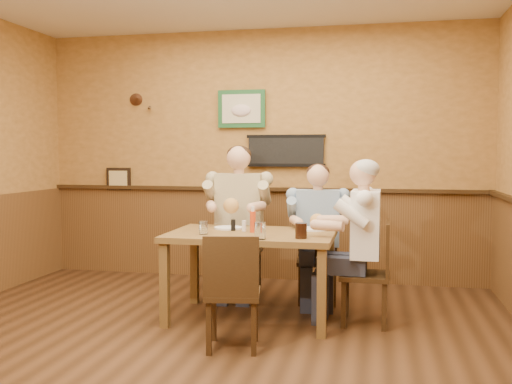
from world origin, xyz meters
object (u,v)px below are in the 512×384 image
at_px(cola_tumbler, 301,231).
at_px(hot_sauce_bottle, 253,221).
at_px(chair_back_left, 239,248).
at_px(diner_white_elder, 365,251).
at_px(diner_tan_shirt, 239,228).
at_px(chair_near_side, 233,291).
at_px(salt_shaker, 244,226).
at_px(water_glass_mid, 260,231).
at_px(chair_right_end, 365,273).
at_px(pepper_shaker, 233,225).
at_px(dining_table, 252,243).
at_px(chair_back_right, 317,259).
at_px(diner_blue_polo, 318,241).
at_px(water_glass_left, 203,228).

xyz_separation_m(cola_tumbler, hot_sauce_bottle, (-0.45, 0.26, 0.04)).
height_order(chair_back_left, diner_white_elder, diner_white_elder).
height_order(chair_back_left, diner_tan_shirt, diner_tan_shirt).
height_order(chair_near_side, salt_shaker, chair_near_side).
height_order(chair_back_left, cola_tumbler, chair_back_left).
bearing_deg(chair_near_side, cola_tumbler, -140.93).
relative_size(chair_back_left, water_glass_mid, 6.95).
height_order(chair_back_left, chair_right_end, chair_back_left).
bearing_deg(pepper_shaker, chair_near_side, -75.91).
xyz_separation_m(dining_table, salt_shaker, (-0.08, 0.05, 0.14)).
xyz_separation_m(hot_sauce_bottle, pepper_shaker, (-0.19, 0.06, -0.05)).
bearing_deg(pepper_shaker, chair_right_end, -0.95).
bearing_deg(chair_near_side, diner_white_elder, -149.37).
relative_size(chair_back_right, chair_near_side, 0.98).
distance_m(diner_blue_polo, salt_shaker, 0.86).
bearing_deg(hot_sauce_bottle, salt_shaker, 153.09).
xyz_separation_m(chair_near_side, diner_white_elder, (0.93, 0.79, 0.19)).
distance_m(chair_back_right, diner_white_elder, 0.79).
bearing_deg(water_glass_left, diner_blue_polo, 44.40).
relative_size(chair_back_left, salt_shaker, 10.06).
height_order(water_glass_left, pepper_shaker, water_glass_left).
bearing_deg(chair_near_side, diner_tan_shirt, -87.89).
xyz_separation_m(diner_tan_shirt, diner_blue_polo, (0.80, -0.13, -0.08)).
distance_m(water_glass_mid, cola_tumbler, 0.33).
relative_size(cola_tumbler, salt_shaker, 1.31).
bearing_deg(chair_back_right, pepper_shaker, -143.94).
xyz_separation_m(salt_shaker, pepper_shaker, (-0.10, 0.02, 0.00)).
relative_size(chair_back_right, salt_shaker, 8.88).
bearing_deg(diner_blue_polo, water_glass_mid, -113.85).
distance_m(chair_back_right, water_glass_mid, 1.16).
relative_size(diner_tan_shirt, pepper_shaker, 13.67).
bearing_deg(dining_table, pepper_shaker, 159.73).
height_order(chair_right_end, salt_shaker, chair_right_end).
xyz_separation_m(diner_tan_shirt, pepper_shaker, (0.12, -0.72, 0.13)).
bearing_deg(water_glass_mid, cola_tumbler, 20.69).
relative_size(chair_back_right, diner_blue_polo, 0.70).
bearing_deg(chair_right_end, chair_near_side, -48.13).
bearing_deg(hot_sauce_bottle, chair_right_end, 2.49).
distance_m(chair_near_side, diner_blue_polo, 1.49).
height_order(chair_back_right, diner_blue_polo, diner_blue_polo).
relative_size(water_glass_left, hot_sauce_bottle, 0.55).
distance_m(dining_table, pepper_shaker, 0.24).
bearing_deg(diner_tan_shirt, hot_sauce_bottle, -72.61).
bearing_deg(dining_table, diner_white_elder, 2.81).
xyz_separation_m(water_glass_left, water_glass_mid, (0.52, -0.18, 0.01)).
height_order(diner_tan_shirt, pepper_shaker, diner_tan_shirt).
xyz_separation_m(chair_near_side, pepper_shaker, (-0.20, 0.81, 0.37)).
bearing_deg(diner_tan_shirt, diner_blue_polo, -13.52).
bearing_deg(chair_back_left, chair_near_side, -82.26).
distance_m(chair_back_right, diner_tan_shirt, 0.85).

